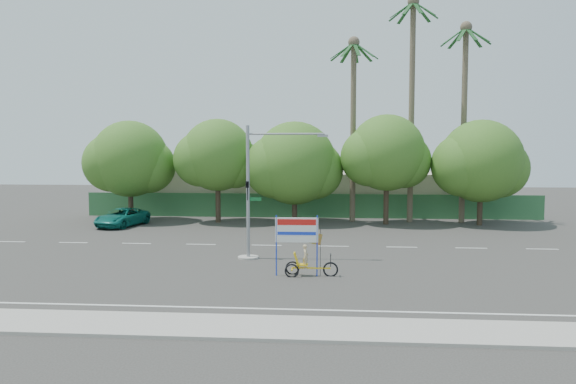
{
  "coord_description": "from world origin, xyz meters",
  "views": [
    {
      "loc": [
        1.92,
        -25.02,
        5.84
      ],
      "look_at": [
        -0.43,
        4.43,
        3.5
      ],
      "focal_mm": 35.0,
      "sensor_mm": 36.0,
      "label": 1
    }
  ],
  "objects": [
    {
      "name": "tree_right",
      "position": [
        5.95,
        18.0,
        5.24
      ],
      "size": [
        6.9,
        5.8,
        8.36
      ],
      "color": "#473828",
      "rests_on": "ground"
    },
    {
      "name": "building_right",
      "position": [
        8.0,
        26.0,
        1.8
      ],
      "size": [
        14.0,
        8.0,
        3.6
      ],
      "primitive_type": "cube",
      "color": "#C4B59C",
      "rests_on": "ground"
    },
    {
      "name": "fence",
      "position": [
        0.0,
        21.5,
        1.0
      ],
      "size": [
        38.0,
        0.08,
        2.0
      ],
      "primitive_type": "cube",
      "color": "#336B3D",
      "rests_on": "ground"
    },
    {
      "name": "sidewalk_near",
      "position": [
        0.0,
        -7.5,
        0.06
      ],
      "size": [
        50.0,
        2.4,
        0.12
      ],
      "primitive_type": "cube",
      "color": "gray",
      "rests_on": "ground"
    },
    {
      "name": "tree_center",
      "position": [
        -1.05,
        18.0,
        4.47
      ],
      "size": [
        7.62,
        6.4,
        7.85
      ],
      "color": "#473828",
      "rests_on": "ground"
    },
    {
      "name": "palm_short",
      "position": [
        3.5,
        19.5,
        8.86
      ],
      "size": [
        3.73,
        3.79,
        14.45
      ],
      "color": "#70604C",
      "rests_on": "ground"
    },
    {
      "name": "trike_billboard",
      "position": [
        0.58,
        0.16,
        1.14
      ],
      "size": [
        2.88,
        0.66,
        2.82
      ],
      "rotation": [
        0.0,
        0.0,
        0.02
      ],
      "color": "black",
      "rests_on": "ground"
    },
    {
      "name": "tree_far_right",
      "position": [
        12.95,
        18.0,
        4.64
      ],
      "size": [
        7.38,
        6.2,
        7.94
      ],
      "color": "#473828",
      "rests_on": "ground"
    },
    {
      "name": "traffic_signal",
      "position": [
        -2.2,
        3.98,
        2.92
      ],
      "size": [
        4.72,
        1.1,
        7.0
      ],
      "color": "gray",
      "rests_on": "ground"
    },
    {
      "name": "tree_far_left",
      "position": [
        -14.05,
        18.0,
        4.76
      ],
      "size": [
        7.14,
        6.0,
        7.96
      ],
      "color": "#473828",
      "rests_on": "ground"
    },
    {
      "name": "pickup_truck",
      "position": [
        -13.67,
        15.22,
        0.67
      ],
      "size": [
        3.25,
        5.21,
        1.34
      ],
      "primitive_type": "imported",
      "rotation": [
        0.0,
        0.0,
        -0.22
      ],
      "color": "#0E685C",
      "rests_on": "ground"
    },
    {
      "name": "building_left",
      "position": [
        -10.0,
        26.0,
        2.0
      ],
      "size": [
        12.0,
        8.0,
        4.0
      ],
      "primitive_type": "cube",
      "color": "#C4B59C",
      "rests_on": "ground"
    },
    {
      "name": "tree_left",
      "position": [
        -7.05,
        18.0,
        5.06
      ],
      "size": [
        6.66,
        5.6,
        8.07
      ],
      "color": "#473828",
      "rests_on": "ground"
    },
    {
      "name": "palm_mid",
      "position": [
        12.0,
        19.5,
        9.4
      ],
      "size": [
        3.73,
        3.79,
        15.45
      ],
      "color": "#70604C",
      "rests_on": "ground"
    },
    {
      "name": "palm_tall",
      "position": [
        8.0,
        19.5,
        10.46
      ],
      "size": [
        3.73,
        3.79,
        17.45
      ],
      "color": "#70604C",
      "rests_on": "ground"
    },
    {
      "name": "ground",
      "position": [
        0.0,
        0.0,
        0.0
      ],
      "size": [
        120.0,
        120.0,
        0.0
      ],
      "primitive_type": "plane",
      "color": "#33302D",
      "rests_on": "ground"
    }
  ]
}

